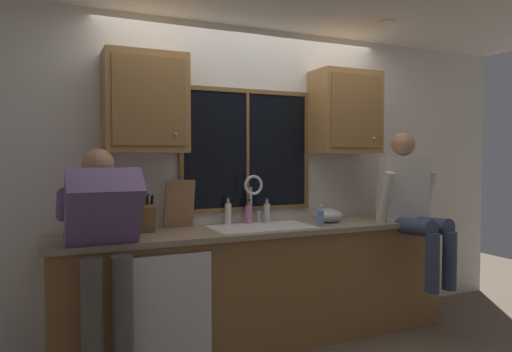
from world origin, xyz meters
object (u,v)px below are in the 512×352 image
at_px(soap_dispenser, 320,218).
at_px(bottle_amber_small, 249,214).
at_px(person_sitting_on_counter, 411,200).
at_px(cutting_board, 180,204).
at_px(mixing_bowl, 328,216).
at_px(bottle_tall_clear, 267,213).
at_px(person_standing, 104,241).
at_px(bottle_green_glass, 228,213).
at_px(knife_block, 146,218).

height_order(soap_dispenser, bottle_amber_small, bottle_amber_small).
distance_m(person_sitting_on_counter, cutting_board, 1.93).
height_order(mixing_bowl, bottle_tall_clear, bottle_tall_clear).
height_order(person_standing, cutting_board, person_standing).
distance_m(person_standing, bottle_green_glass, 1.15).
xyz_separation_m(person_sitting_on_counter, mixing_bowl, (-0.64, 0.29, -0.13)).
xyz_separation_m(bottle_tall_clear, bottle_amber_small, (-0.15, 0.04, -0.00)).
height_order(mixing_bowl, bottle_green_glass, bottle_green_glass).
xyz_separation_m(mixing_bowl, bottle_green_glass, (-0.82, 0.21, 0.04)).
height_order(mixing_bowl, bottle_amber_small, bottle_amber_small).
distance_m(knife_block, cutting_board, 0.31).
bearing_deg(bottle_green_glass, bottle_tall_clear, -11.28).
height_order(bottle_green_glass, bottle_amber_small, bottle_green_glass).
height_order(cutting_board, bottle_green_glass, cutting_board).
relative_size(person_standing, cutting_board, 4.05).
bearing_deg(person_sitting_on_counter, soap_dispenser, 172.22).
distance_m(bottle_green_glass, bottle_tall_clear, 0.33).
height_order(person_standing, person_sitting_on_counter, person_sitting_on_counter).
bearing_deg(person_standing, bottle_amber_small, 22.76).
xyz_separation_m(person_sitting_on_counter, knife_block, (-2.15, 0.37, -0.08)).
distance_m(person_standing, knife_block, 0.53).
relative_size(person_sitting_on_counter, knife_block, 3.92).
bearing_deg(knife_block, cutting_board, 21.67).
bearing_deg(knife_block, person_standing, -130.52).
bearing_deg(person_standing, bottle_tall_clear, 18.92).
bearing_deg(person_sitting_on_counter, person_standing, -179.39).
xyz_separation_m(cutting_board, mixing_bowl, (1.23, -0.20, -0.13)).
bearing_deg(knife_block, mixing_bowl, -3.19).
bearing_deg(mixing_bowl, person_standing, -170.42).
xyz_separation_m(person_sitting_on_counter, bottle_amber_small, (-1.29, 0.48, -0.10)).
height_order(cutting_board, bottle_tall_clear, cutting_board).
bearing_deg(bottle_amber_small, bottle_green_glass, 172.97).
relative_size(person_standing, bottle_tall_clear, 7.23).
bearing_deg(person_sitting_on_counter, knife_block, 170.23).
height_order(mixing_bowl, soap_dispenser, soap_dispenser).
bearing_deg(bottle_tall_clear, person_sitting_on_counter, -20.88).
distance_m(person_standing, soap_dispenser, 1.67).
bearing_deg(soap_dispenser, cutting_board, 160.52).
xyz_separation_m(cutting_board, bottle_tall_clear, (0.73, -0.05, -0.10)).
distance_m(mixing_bowl, bottle_green_glass, 0.85).
height_order(person_sitting_on_counter, bottle_green_glass, person_sitting_on_counter).
bearing_deg(bottle_green_glass, bottle_amber_small, -7.03).
distance_m(person_sitting_on_counter, bottle_tall_clear, 1.22).
relative_size(bottle_green_glass, bottle_tall_clear, 1.06).
relative_size(person_standing, bottle_amber_small, 7.63).
xyz_separation_m(cutting_board, soap_dispenser, (1.04, -0.37, -0.12)).
relative_size(knife_block, mixing_bowl, 1.34).
relative_size(bottle_tall_clear, bottle_amber_small, 1.05).
bearing_deg(cutting_board, knife_block, -158.33).
distance_m(mixing_bowl, bottle_amber_small, 0.68).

